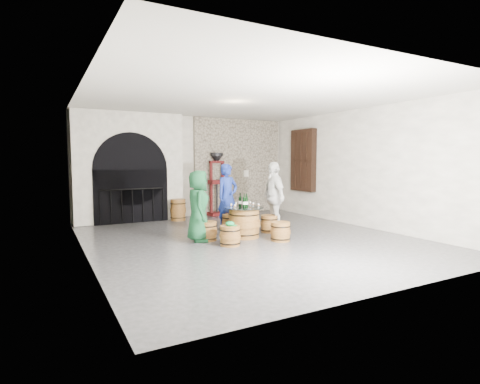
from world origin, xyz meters
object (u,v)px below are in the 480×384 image
barrel_stool_near_left (230,236)px  side_barrel (178,210)px  barrel_stool_left (207,231)px  person_green (198,206)px  wine_bottle_center (247,202)px  barrel_stool_near_right (281,232)px  barrel_stool_far (230,222)px  wine_bottle_left (244,202)px  barrel_stool_right (269,224)px  person_blue (227,197)px  barrel_table (244,222)px  wine_bottle_right (240,201)px  corking_press (217,179)px  person_white (274,197)px

barrel_stool_near_left → side_barrel: (0.12, 3.71, 0.11)m
barrel_stool_left → person_green: size_ratio=0.29×
wine_bottle_center → barrel_stool_near_right: bearing=-55.4°
barrel_stool_far → wine_bottle_left: 1.12m
barrel_stool_near_left → person_green: bearing=121.1°
barrel_stool_right → side_barrel: size_ratio=0.72×
person_blue → wine_bottle_center: bearing=-106.3°
barrel_stool_left → side_barrel: (0.35, 3.02, 0.11)m
barrel_stool_right → person_green: 2.06m
person_green → wine_bottle_center: person_green is taller
barrel_table → barrel_stool_near_left: bearing=-138.1°
barrel_stool_near_left → wine_bottle_right: bearing=49.6°
barrel_stool_near_right → side_barrel: 3.99m
barrel_stool_near_right → corking_press: corking_press is taller
wine_bottle_left → wine_bottle_center: same height
barrel_stool_right → barrel_stool_near_left: size_ratio=1.00×
barrel_stool_near_left → wine_bottle_left: 1.09m
person_green → person_white: (2.12, 0.19, 0.09)m
wine_bottle_right → barrel_stool_far: bearing=81.3°
barrel_stool_right → person_blue: size_ratio=0.27×
person_blue → corking_press: bearing=58.8°
person_blue → wine_bottle_center: (-0.07, -1.15, -0.02)m
barrel_table → person_green: 1.19m
wine_bottle_center → side_barrel: wine_bottle_center is taller
barrel_stool_left → wine_bottle_center: 1.14m
barrel_table → corking_press: bearing=75.3°
barrel_stool_near_right → barrel_stool_right: bearing=71.1°
person_white → side_barrel: person_white is taller
barrel_table → barrel_stool_near_left: (-0.67, -0.60, -0.14)m
wine_bottle_right → corking_press: size_ratio=0.16×
wine_bottle_left → wine_bottle_right: (-0.01, 0.19, 0.00)m
barrel_stool_near_left → person_blue: size_ratio=0.27×
side_barrel → corking_press: 1.76m
person_green → wine_bottle_right: bearing=-68.8°
person_blue → wine_bottle_right: person_blue is taller
barrel_stool_near_right → person_blue: bearing=102.4°
wine_bottle_left → barrel_stool_left: bearing=173.4°
barrel_table → person_green: (-1.10, 0.11, 0.44)m
barrel_stool_near_left → person_blue: 2.00m
wine_bottle_center → barrel_stool_right: bearing=19.6°
barrel_stool_right → person_green: bearing=-175.7°
barrel_stool_near_left → person_green: person_green is taller
barrel_stool_left → corking_press: size_ratio=0.22×
barrel_stool_near_right → barrel_stool_left: bearing=150.1°
corking_press → barrel_stool_right: bearing=-95.4°
person_green → barrel_stool_left: bearing=-77.6°
barrel_stool_left → wine_bottle_center: bearing=-7.4°
barrel_stool_far → person_blue: 0.68m
wine_bottle_right → side_barrel: size_ratio=0.51×
barrel_stool_near_right → wine_bottle_left: bearing=126.7°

